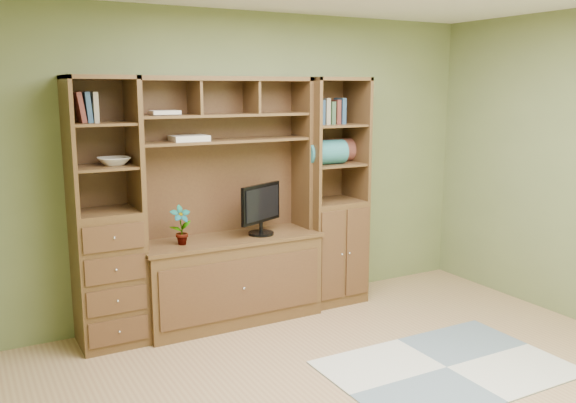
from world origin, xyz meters
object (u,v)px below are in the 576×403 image
center_hutch (230,203)px  right_tower (332,192)px  left_tower (106,214)px  monitor (261,200)px

center_hutch → right_tower: (1.02, 0.04, 0.00)m
center_hutch → left_tower: same height
right_tower → monitor: right_tower is taller
right_tower → monitor: 0.76m
monitor → center_hutch: bearing=146.5°
left_tower → right_tower: size_ratio=1.00×
center_hutch → monitor: bearing=-7.5°
left_tower → right_tower: (2.02, 0.00, 0.00)m
left_tower → right_tower: 2.02m
center_hutch → right_tower: same height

